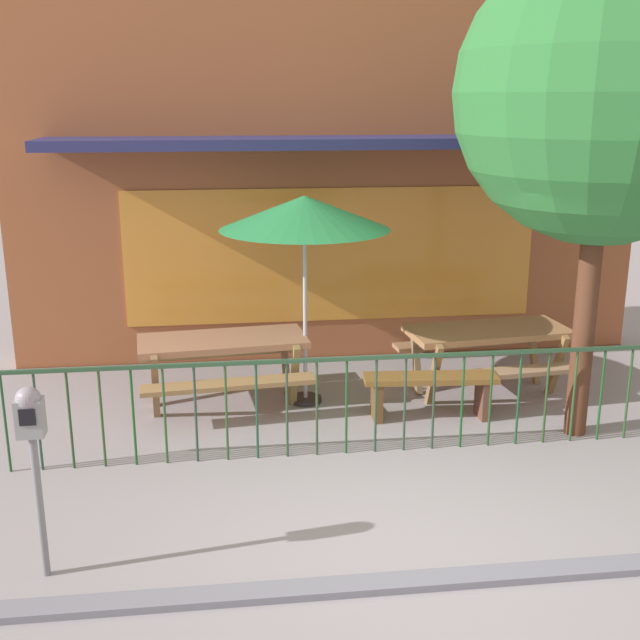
# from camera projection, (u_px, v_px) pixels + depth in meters

# --- Properties ---
(ground) EXTENTS (40.00, 40.00, 0.00)m
(ground) POSITION_uv_depth(u_px,v_px,m) (415.00, 542.00, 6.02)
(ground) COLOR gray
(pub_storefront) EXTENTS (8.02, 1.51, 5.43)m
(pub_storefront) POSITION_uv_depth(u_px,v_px,m) (331.00, 146.00, 9.84)
(pub_storefront) COLOR #572F1B
(pub_storefront) RESTS_ON ground
(patio_fence_front) EXTENTS (6.76, 0.04, 0.97)m
(patio_fence_front) POSITION_uv_depth(u_px,v_px,m) (376.00, 387.00, 7.39)
(patio_fence_front) COLOR #2B4D32
(patio_fence_front) RESTS_ON ground
(picnic_table_left) EXTENTS (1.93, 1.54, 0.79)m
(picnic_table_left) POSITION_uv_depth(u_px,v_px,m) (223.00, 352.00, 8.55)
(picnic_table_left) COLOR #A46C4E
(picnic_table_left) RESTS_ON ground
(picnic_table_right) EXTENTS (1.94, 1.55, 0.79)m
(picnic_table_right) POSITION_uv_depth(u_px,v_px,m) (487.00, 342.00, 8.90)
(picnic_table_right) COLOR #A16F46
(picnic_table_right) RESTS_ON ground
(patio_umbrella) EXTENTS (1.81, 1.81, 2.30)m
(patio_umbrella) POSITION_uv_depth(u_px,v_px,m) (305.00, 214.00, 8.24)
(patio_umbrella) COLOR #282125
(patio_umbrella) RESTS_ON ground
(patio_bench) EXTENTS (1.42, 0.43, 0.48)m
(patio_bench) POSITION_uv_depth(u_px,v_px,m) (430.00, 387.00, 8.26)
(patio_bench) COLOR brown
(patio_bench) RESTS_ON ground
(parking_meter_near) EXTENTS (0.18, 0.17, 1.42)m
(parking_meter_near) POSITION_uv_depth(u_px,v_px,m) (32.00, 432.00, 5.31)
(parking_meter_near) COLOR gray
(parking_meter_near) RESTS_ON ground
(street_tree) EXTENTS (2.76, 2.76, 4.70)m
(street_tree) POSITION_uv_depth(u_px,v_px,m) (606.00, 94.00, 7.10)
(street_tree) COLOR #542F1E
(street_tree) RESTS_ON ground
(curb_edge) EXTENTS (11.23, 0.20, 0.11)m
(curb_edge) POSITION_uv_depth(u_px,v_px,m) (434.00, 583.00, 5.51)
(curb_edge) COLOR slate
(curb_edge) RESTS_ON ground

